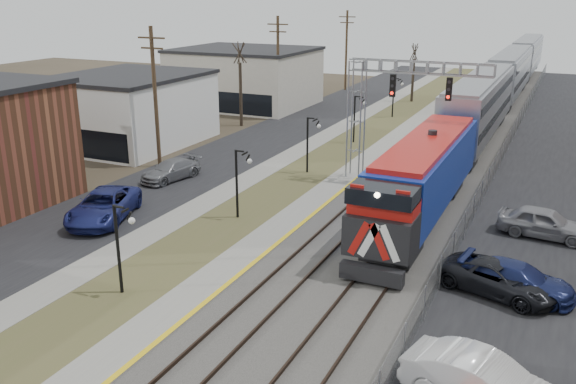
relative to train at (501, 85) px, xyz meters
The scene contains 21 objects.
street_west 28.20m from the train, 127.31° to the right, with size 7.00×120.00×0.04m, color black.
sidewalk 25.73m from the train, 119.26° to the right, with size 2.00×120.00×0.08m, color gray.
grass_median 24.42m from the train, 113.07° to the right, with size 4.00×120.00×0.06m, color #4C4D29.
platform 23.40m from the train, 106.24° to the right, with size 2.00×120.00×0.24m, color gray.
ballast_bed 22.54m from the train, 93.85° to the right, with size 8.00×120.00×0.20m, color #595651.
platform_edge 23.16m from the train, 104.14° to the right, with size 0.24×120.00×0.01m, color gold.
track_near 22.74m from the train, 98.92° to the right, with size 1.58×120.00×0.15m.
track_far 22.46m from the train, 90.00° to the right, with size 1.58×120.00×0.15m.
train is the anchor object (origin of this frame).
signal_gantry 29.75m from the train, 98.31° to the right, with size 9.00×1.07×8.15m.
lampposts 40.17m from the train, 103.68° to the right, with size 0.14×62.14×4.00m.
utility_poles 38.05m from the train, 121.76° to the right, with size 0.28×80.28×10.00m.
fence 22.57m from the train, 83.10° to the right, with size 0.04×120.00×1.60m, color gray.
buildings_west 42.40m from the train, 128.68° to the right, with size 14.00×67.00×7.00m.
bare_trees 25.85m from the train, 134.64° to the right, with size 12.30×42.30×5.95m.
car_lot_b 50.92m from the train, 83.79° to the right, with size 1.75×5.02×1.65m, color white.
car_lot_c 42.98m from the train, 83.27° to the right, with size 2.29×4.97×1.38m, color black.
car_lot_d 42.81m from the train, 82.30° to the right, with size 1.93×4.75×1.38m, color #171F50.
car_lot_e 35.71m from the train, 79.68° to the right, with size 1.86×4.63×1.58m, color gray.
car_street_a 45.74m from the train, 110.65° to the right, with size 2.72×5.91×1.64m, color navy.
car_street_b 38.90m from the train, 116.35° to the right, with size 1.87×4.60×1.33m, color slate.
Camera 1 is at (12.24, -10.14, 12.25)m, focal length 38.00 mm.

